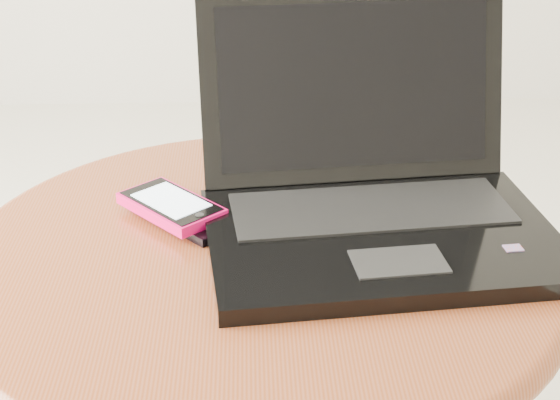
{
  "coord_description": "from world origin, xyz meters",
  "views": [
    {
      "loc": [
        0.04,
        -0.87,
        1.03
      ],
      "look_at": [
        0.08,
        -0.03,
        0.61
      ],
      "focal_mm": 55.29,
      "sensor_mm": 36.0,
      "label": 1
    }
  ],
  "objects": [
    {
      "name": "table",
      "position": [
        0.05,
        -0.02,
        0.43
      ],
      "size": [
        0.69,
        0.69,
        0.55
      ],
      "color": "#582B12",
      "rests_on": "ground"
    },
    {
      "name": "laptop",
      "position": [
        0.19,
        0.02,
        0.6
      ],
      "size": [
        0.42,
        0.37,
        0.25
      ],
      "color": "black",
      "rests_on": "table"
    },
    {
      "name": "phone_black",
      "position": [
        -0.03,
        0.04,
        0.56
      ],
      "size": [
        0.13,
        0.13,
        0.01
      ],
      "color": "black",
      "rests_on": "table"
    },
    {
      "name": "phone_pink",
      "position": [
        -0.05,
        0.05,
        0.57
      ],
      "size": [
        0.14,
        0.14,
        0.02
      ],
      "color": "#E30A5D",
      "rests_on": "phone_black"
    }
  ]
}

